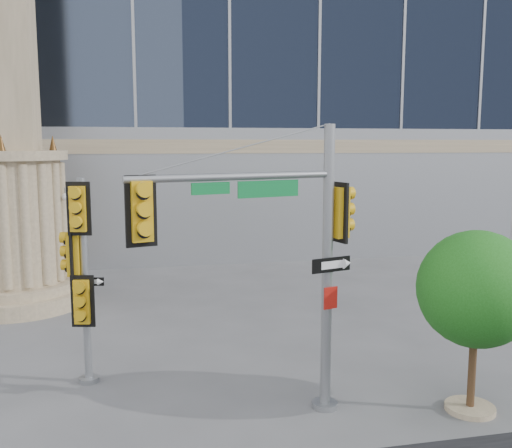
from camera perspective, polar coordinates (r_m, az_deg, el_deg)
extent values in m
plane|color=#545456|center=(12.15, -0.77, -17.89)|extent=(120.00, 120.00, 0.00)
cylinder|color=gray|center=(20.72, -22.58, -6.75)|extent=(4.40, 4.40, 0.50)
cylinder|color=gray|center=(20.63, -22.64, -5.67)|extent=(3.80, 3.80, 0.30)
cylinder|color=gray|center=(20.25, -22.97, 0.26)|extent=(3.00, 3.00, 4.00)
cylinder|color=gray|center=(20.10, -23.31, 6.34)|extent=(3.50, 3.50, 0.30)
cone|color=#472D14|center=(19.89, -19.66, 7.67)|extent=(0.24, 0.24, 0.50)
cylinder|color=slate|center=(12.23, 6.90, -17.49)|extent=(0.53, 0.53, 0.11)
cylinder|color=slate|center=(11.31, 7.13, -4.64)|extent=(0.21, 0.21, 5.69)
cylinder|color=slate|center=(10.07, -2.11, 4.76)|extent=(3.88, 1.17, 0.13)
cube|color=#0E7634|center=(10.36, 1.27, 3.54)|extent=(1.20, 0.36, 0.30)
cube|color=gold|center=(9.52, -11.44, 1.26)|extent=(0.57, 0.39, 1.18)
cube|color=gold|center=(11.27, 8.35, 1.16)|extent=(0.39, 0.57, 1.18)
cube|color=black|center=(11.18, 7.53, -4.06)|extent=(0.85, 0.25, 0.28)
cube|color=#B01710|center=(11.33, 7.47, -7.34)|extent=(0.30, 0.11, 0.44)
cylinder|color=slate|center=(13.81, -16.35, -14.69)|extent=(0.44, 0.44, 0.11)
cylinder|color=slate|center=(13.12, -16.74, -5.61)|extent=(0.17, 0.17, 4.59)
cube|color=gold|center=(12.65, -17.30, 1.47)|extent=(0.55, 0.36, 1.15)
cube|color=gold|center=(13.05, -17.70, -2.84)|extent=(0.36, 0.55, 1.15)
cube|color=gold|center=(13.02, -16.93, -7.39)|extent=(0.55, 0.36, 1.15)
cube|color=black|center=(12.96, -16.18, -5.55)|extent=(0.56, 0.15, 0.18)
cylinder|color=gray|center=(12.76, 20.61, -16.84)|extent=(0.98, 0.98, 0.11)
cylinder|color=#382314|center=(12.41, 20.82, -12.94)|extent=(0.15, 0.15, 1.97)
sphere|color=#1A5914|center=(11.96, 21.19, -6.06)|extent=(2.29, 2.29, 2.29)
sphere|color=#1A5914|center=(12.53, 22.32, -7.04)|extent=(1.42, 1.42, 1.42)
sphere|color=#1A5914|center=(11.60, 20.27, -7.83)|extent=(1.20, 1.20, 1.20)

